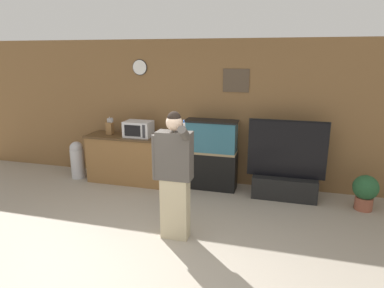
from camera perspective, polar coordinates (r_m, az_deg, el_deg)
The scene contains 10 objects.
ground_plane at distance 3.96m, azimuth -9.93°, elevation -21.78°, with size 18.00×18.00×0.00m, color gray.
wall_back_paneled at distance 6.27m, azimuth 1.98°, elevation 5.24°, with size 10.00×0.08×2.60m.
counter_island at distance 6.48m, azimuth -9.90°, elevation -2.46°, with size 1.68×0.57×0.89m.
microwave at distance 6.25m, azimuth -8.93°, elevation 2.50°, with size 0.49×0.34×0.28m.
knife_block at distance 6.56m, azimuth -13.53°, elevation 2.65°, with size 0.12×0.12×0.33m.
aquarium_on_stand at distance 6.04m, azimuth 3.18°, elevation -1.81°, with size 0.91×0.36×1.24m.
tv_on_stand at distance 5.89m, azimuth 15.24°, elevation -5.17°, with size 1.26×0.40×1.32m.
person_standing at distance 4.33m, azimuth -3.01°, elevation -5.06°, with size 0.53×0.40×1.68m.
potted_plant at distance 5.92m, azimuth 26.91°, elevation -6.95°, with size 0.38×0.38×0.55m.
trash_bin at distance 6.97m, azimuth -18.58°, elevation -2.41°, with size 0.26×0.26×0.72m.
Camera 1 is at (1.45, -2.84, 2.35)m, focal length 32.00 mm.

